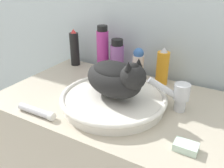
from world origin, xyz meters
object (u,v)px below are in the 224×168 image
Objects in this scene: cat at (116,77)px; lotion_bottle_white at (138,64)px; mouthwash_bottle at (117,58)px; shampoo_bottle_tall at (103,50)px; cream_tube at (37,112)px; faucet at (178,94)px; spray_bottle_trigger at (162,67)px; soap_bar at (186,147)px; hairspray_can_black at (75,48)px.

cat is 1.94× the size of lotion_bottle_white.
cat is at bearing -62.34° from mouthwash_bottle.
cream_tube is at bearing -88.58° from shampoo_bottle_tall.
faucet is at bearing -38.39° from lotion_bottle_white.
mouthwash_bottle is at bearing 135.09° from cat.
spray_bottle_trigger is at bearing -78.06° from faucet.
cream_tube is at bearing -171.47° from soap_bar.
shampoo_bottle_tall reaches higher than soap_bar.
mouthwash_bottle is 0.90× the size of hairspray_can_black.
shampoo_bottle_tall is at bearing 0.00° from hairspray_can_black.
shampoo_bottle_tall is at bearing 180.00° from spray_bottle_trigger.
soap_bar is (0.55, -0.42, -0.11)m from shampoo_bottle_tall.
soap_bar is (0.54, 0.08, -0.00)m from cream_tube.
shampoo_bottle_tall reaches higher than cream_tube.
faucet is 0.95× the size of cream_tube.
shampoo_bottle_tall reaches higher than cat.
cat is 1.71× the size of spray_bottle_trigger.
cream_tube is (-0.45, -0.29, -0.06)m from faucet.
shampoo_bottle_tall is 1.47× the size of cream_tube.
hairspray_can_black is at bearing 162.90° from cat.
cream_tube is at bearing -68.15° from hairspray_can_black.
faucet is at bearing 33.20° from cream_tube.
faucet is 0.43m from mouthwash_bottle.
shampoo_bottle_tall is (-0.09, 0.00, 0.03)m from mouthwash_bottle.
cat is 1.66× the size of mouthwash_bottle.
lotion_bottle_white is 0.12m from mouthwash_bottle.
spray_bottle_trigger is 1.08× the size of cream_tube.
shampoo_bottle_tall is 0.19m from hairspray_can_black.
cream_tube is at bearing -98.47° from mouthwash_bottle.
mouthwash_bottle is (-0.12, 0.00, 0.01)m from lotion_bottle_white.
hairspray_can_black is 0.85m from soap_bar.
cat is 0.31m from spray_bottle_trigger.
shampoo_bottle_tall is (-0.46, 0.20, 0.05)m from faucet.
spray_bottle_trigger is 0.87× the size of hairspray_can_black.
hairspray_can_black is at bearing 111.85° from cream_tube.
cream_tube is at bearing 12.20° from faucet.
soap_bar is at bearing -29.40° from hairspray_can_black.
hairspray_can_black reaches higher than lotion_bottle_white.
hairspray_can_black is 2.86× the size of soap_bar.
cream_tube is at bearing -111.16° from lotion_bottle_white.
cat is 1.26× the size of shampoo_bottle_tall.
mouthwash_bottle is at bearing 180.00° from lotion_bottle_white.
cream_tube is (-0.32, -0.50, -0.07)m from spray_bottle_trigger.
hairspray_can_black is (-0.52, 0.00, 0.01)m from spray_bottle_trigger.
faucet is 0.33m from lotion_bottle_white.
cream_tube is (0.20, -0.50, -0.08)m from hairspray_can_black.
cat is 0.52m from hairspray_can_black.
spray_bottle_trigger is at bearing 90.58° from cat.
mouthwash_bottle is 2.58× the size of soap_bar.
lotion_bottle_white is 0.21m from shampoo_bottle_tall.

